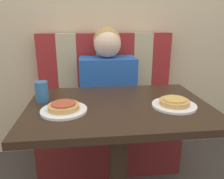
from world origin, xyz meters
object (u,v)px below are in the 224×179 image
Objects in this scene: pizza_left at (64,106)px; pizza_right at (174,102)px; drinking_cup at (42,92)px; plate_left at (64,110)px; plate_right at (174,105)px; person at (108,73)px.

pizza_left is 0.55m from pizza_right.
pizza_right is at bearing 0.00° from pizza_left.
pizza_right is (0.55, 0.00, 0.00)m from pizza_left.
drinking_cup is at bearing 129.55° from pizza_left.
pizza_left is (0.00, 0.00, 0.02)m from plate_left.
drinking_cup reaches higher than plate_right.
plate_right is at bearing -67.69° from person.
drinking_cup reaches higher than plate_left.
person is 6.02× the size of drinking_cup.
plate_right is at bearing -12.83° from drinking_cup.
drinking_cup is (-0.67, 0.15, 0.03)m from pizza_right.
plate_left is 1.49× the size of pizza_left.
pizza_right reaches higher than plate_left.
plate_left is 0.02m from pizza_left.
plate_right is 0.55m from pizza_left.
person is 0.65m from drinking_cup.
plate_left is 2.02× the size of drinking_cup.
pizza_left is at bearing 180.00° from pizza_right.
plate_left is at bearing -112.31° from person.
pizza_left is at bearing -50.45° from drinking_cup.
pizza_right is (0.27, -0.67, 0.00)m from person.
pizza_right is (0.00, 0.00, 0.02)m from plate_right.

